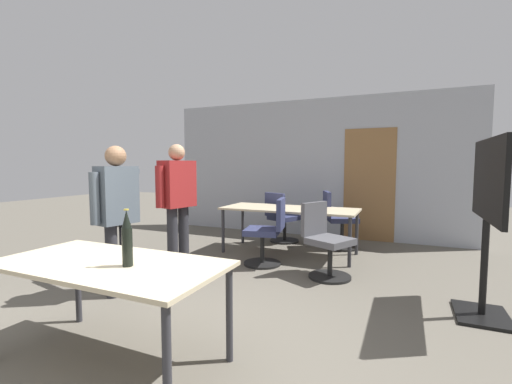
# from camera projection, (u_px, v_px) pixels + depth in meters

# --- Properties ---
(back_wall) EXTENTS (5.89, 0.12, 2.66)m
(back_wall) POSITION_uv_depth(u_px,v_px,m) (313.00, 169.00, 6.69)
(back_wall) COLOR #A3A8B2
(back_wall) RESTS_ON ground_plane
(conference_table_near) EXTENTS (1.64, 0.81, 0.72)m
(conference_table_near) POSITION_uv_depth(u_px,v_px,m) (109.00, 272.00, 2.38)
(conference_table_near) COLOR #C6B793
(conference_table_near) RESTS_ON ground_plane
(conference_table_far) EXTENTS (2.08, 0.83, 0.72)m
(conference_table_far) POSITION_uv_depth(u_px,v_px,m) (289.00, 212.00, 5.33)
(conference_table_far) COLOR #C6B793
(conference_table_far) RESTS_ON ground_plane
(tv_screen) EXTENTS (0.44, 1.25, 1.63)m
(tv_screen) POSITION_uv_depth(u_px,v_px,m) (488.00, 205.00, 3.06)
(tv_screen) COLOR black
(tv_screen) RESTS_ON ground_plane
(person_center_tall) EXTENTS (0.71, 0.68, 1.59)m
(person_center_tall) POSITION_uv_depth(u_px,v_px,m) (116.00, 206.00, 3.62)
(person_center_tall) COLOR #28282D
(person_center_tall) RESTS_ON ground_plane
(person_left_plaid) EXTENTS (0.75, 0.81, 1.68)m
(person_left_plaid) POSITION_uv_depth(u_px,v_px,m) (177.00, 193.00, 4.73)
(person_left_plaid) COLOR #28282D
(person_left_plaid) RESTS_ON ground_plane
(office_chair_far_right) EXTENTS (0.60, 0.54, 0.93)m
(office_chair_far_right) POSITION_uv_depth(u_px,v_px,m) (268.00, 234.00, 4.74)
(office_chair_far_right) COLOR black
(office_chair_far_right) RESTS_ON ground_plane
(office_chair_near_pushed) EXTENTS (0.62, 0.66, 0.90)m
(office_chair_near_pushed) POSITION_uv_depth(u_px,v_px,m) (282.00, 219.00, 6.14)
(office_chair_near_pushed) COLOR black
(office_chair_near_pushed) RESTS_ON ground_plane
(office_chair_mid_tucked) EXTENTS (0.65, 0.61, 0.95)m
(office_chair_mid_tucked) POSITION_uv_depth(u_px,v_px,m) (338.00, 221.00, 5.69)
(office_chair_mid_tucked) COLOR black
(office_chair_mid_tucked) RESTS_ON ground_plane
(office_chair_far_left) EXTENTS (0.66, 0.63, 0.92)m
(office_chair_far_left) POSITION_uv_depth(u_px,v_px,m) (325.00, 243.00, 4.25)
(office_chair_far_left) COLOR black
(office_chair_far_left) RESTS_ON ground_plane
(beer_bottle) EXTENTS (0.07, 0.07, 0.38)m
(beer_bottle) POSITION_uv_depth(u_px,v_px,m) (127.00, 239.00, 2.26)
(beer_bottle) COLOR black
(beer_bottle) RESTS_ON conference_table_near
(drink_cup) EXTENTS (0.08, 0.08, 0.12)m
(drink_cup) POSITION_uv_depth(u_px,v_px,m) (321.00, 205.00, 5.20)
(drink_cup) COLOR #232328
(drink_cup) RESTS_ON conference_table_far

